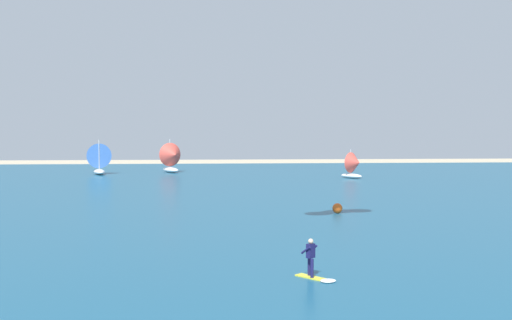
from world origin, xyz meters
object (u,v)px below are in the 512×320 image
kitesurfer (314,264)px  marker_buoy (337,208)px  sailboat_near_shore (354,165)px  sailboat_outermost (98,158)px  sailboat_trailing (172,157)px

kitesurfer → marker_buoy: (5.00, 19.60, -0.23)m
sailboat_near_shore → sailboat_outermost: bearing=164.3°
sailboat_outermost → marker_buoy: size_ratio=6.31×
kitesurfer → sailboat_trailing: 62.77m
sailboat_outermost → marker_buoy: sailboat_outermost is taller
kitesurfer → sailboat_outermost: sailboat_outermost is taller
sailboat_trailing → sailboat_near_shore: (23.34, -11.37, -0.48)m
sailboat_outermost → sailboat_trailing: bearing=11.7°
kitesurfer → sailboat_near_shore: (13.49, 50.60, 1.08)m
kitesurfer → marker_buoy: size_ratio=2.48×
sailboat_trailing → marker_buoy: 44.94m
sailboat_near_shore → sailboat_trailing: bearing=154.0°
sailboat_near_shore → kitesurfer: bearing=-104.9°
kitesurfer → sailboat_near_shore: 52.37m
sailboat_trailing → marker_buoy: sailboat_trailing is taller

